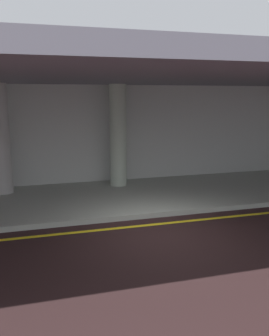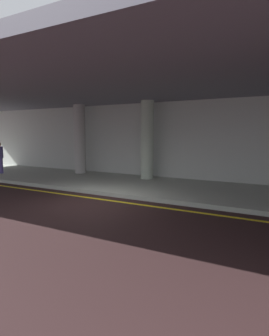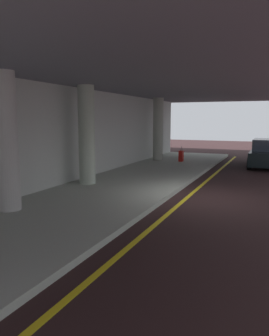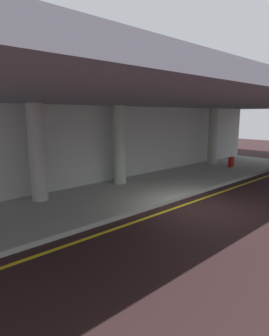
{
  "view_description": "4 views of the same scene",
  "coord_description": "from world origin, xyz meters",
  "views": [
    {
      "loc": [
        -2.85,
        -7.94,
        3.38
      ],
      "look_at": [
        0.04,
        2.35,
        1.19
      ],
      "focal_mm": 37.56,
      "sensor_mm": 36.0,
      "label": 1
    },
    {
      "loc": [
        5.22,
        -6.99,
        2.29
      ],
      "look_at": [
        0.29,
        2.56,
        0.89
      ],
      "focal_mm": 28.35,
      "sensor_mm": 36.0,
      "label": 2
    },
    {
      "loc": [
        -10.66,
        -2.15,
        2.57
      ],
      "look_at": [
        0.24,
        2.58,
        0.82
      ],
      "focal_mm": 35.52,
      "sensor_mm": 36.0,
      "label": 3
    },
    {
      "loc": [
        -8.55,
        -5.83,
        3.4
      ],
      "look_at": [
        -0.87,
        2.43,
        1.27
      ],
      "focal_mm": 30.54,
      "sensor_mm": 36.0,
      "label": 4
    }
  ],
  "objects": [
    {
      "name": "ground_plane",
      "position": [
        0.0,
        0.0,
        0.0
      ],
      "size": [
        60.0,
        60.0,
        0.0
      ],
      "primitive_type": "plane",
      "color": "black"
    },
    {
      "name": "support_column_left_mid",
      "position": [
        0.0,
        4.41,
        1.97
      ],
      "size": [
        0.61,
        0.61,
        3.65
      ],
      "primitive_type": "cylinder",
      "color": "#A5B2A0",
      "rests_on": "sidewalk"
    },
    {
      "name": "sidewalk",
      "position": [
        0.0,
        3.1,
        0.07
      ],
      "size": [
        26.0,
        4.2,
        0.15
      ],
      "primitive_type": "cube",
      "color": "#A5ACA0",
      "rests_on": "ground"
    },
    {
      "name": "terminal_back_wall",
      "position": [
        0.0,
        5.35,
        1.9
      ],
      "size": [
        26.0,
        0.3,
        3.8
      ],
      "primitive_type": "cube",
      "color": "#B6B9B4",
      "rests_on": "ground"
    },
    {
      "name": "ceiling_overhang",
      "position": [
        0.0,
        2.6,
        3.95
      ],
      "size": [
        28.0,
        13.2,
        0.3
      ],
      "primitive_type": "cube",
      "color": "slate",
      "rests_on": "support_column_far_left"
    },
    {
      "name": "lane_stripe_yellow",
      "position": [
        0.0,
        0.51,
        0.0
      ],
      "size": [
        26.0,
        0.14,
        0.01
      ],
      "primitive_type": "cube",
      "color": "yellow",
      "rests_on": "ground"
    },
    {
      "name": "support_column_far_left",
      "position": [
        -4.0,
        4.41,
        1.97
      ],
      "size": [
        0.61,
        0.61,
        3.65
      ],
      "primitive_type": "cylinder",
      "color": "#ACA9A6",
      "rests_on": "sidewalk"
    }
  ]
}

